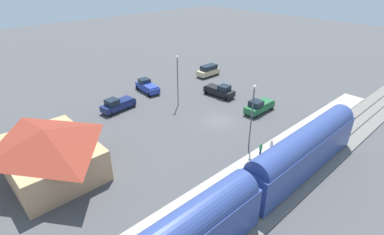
% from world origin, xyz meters
% --- Properties ---
extents(ground_plane, '(200.00, 200.00, 0.00)m').
position_xyz_m(ground_plane, '(0.00, 0.00, 0.00)').
color(ground_plane, '#4C4C4F').
extents(railway_track, '(4.80, 70.00, 0.30)m').
position_xyz_m(railway_track, '(-14.00, 0.00, 0.09)').
color(railway_track, slate).
rests_on(railway_track, ground).
extents(platform, '(3.20, 46.00, 0.30)m').
position_xyz_m(platform, '(-10.00, 0.00, 0.15)').
color(platform, '#B7B2A8').
rests_on(platform, ground).
extents(station_building, '(11.81, 9.01, 5.26)m').
position_xyz_m(station_building, '(4.00, 22.00, 2.73)').
color(station_building, tan).
rests_on(station_building, ground).
extents(pedestrian_on_platform, '(0.36, 0.36, 1.71)m').
position_xyz_m(pedestrian_on_platform, '(-10.01, 2.06, 1.28)').
color(pedestrian_on_platform, brown).
rests_on(pedestrian_on_platform, platform).
extents(pedestrian_waiting_far, '(0.36, 0.36, 1.71)m').
position_xyz_m(pedestrian_waiting_far, '(-9.52, 3.45, 1.28)').
color(pedestrian_waiting_far, '#23284C').
rests_on(pedestrian_waiting_far, platform).
extents(pickup_black, '(5.56, 2.87, 2.14)m').
position_xyz_m(pickup_black, '(6.10, -6.80, 1.03)').
color(pickup_black, black).
rests_on(pickup_black, ground).
extents(pickup_navy, '(2.52, 5.58, 2.14)m').
position_xyz_m(pickup_navy, '(12.92, 8.87, 1.03)').
color(pickup_navy, navy).
rests_on(pickup_navy, ground).
extents(pickup_blue, '(5.57, 2.91, 2.14)m').
position_xyz_m(pickup_blue, '(16.19, 1.06, 1.03)').
color(pickup_blue, '#283D9E').
rests_on(pickup_blue, ground).
extents(suv_tan, '(1.98, 4.91, 2.22)m').
position_xyz_m(suv_tan, '(14.73, -12.94, 1.15)').
color(suv_tan, '#C6B284').
rests_on(suv_tan, ground).
extents(pickup_green, '(2.01, 5.42, 2.14)m').
position_xyz_m(pickup_green, '(-2.23, -6.48, 1.03)').
color(pickup_green, '#236638').
rests_on(pickup_green, ground).
extents(light_pole_near_platform, '(0.44, 0.44, 8.13)m').
position_xyz_m(light_pole_near_platform, '(-7.20, 2.51, 5.08)').
color(light_pole_near_platform, '#515156').
rests_on(light_pole_near_platform, ground).
extents(light_pole_lot_center, '(0.44, 0.44, 8.09)m').
position_xyz_m(light_pole_lot_center, '(8.07, 0.84, 5.06)').
color(light_pole_lot_center, '#515156').
rests_on(light_pole_lot_center, ground).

